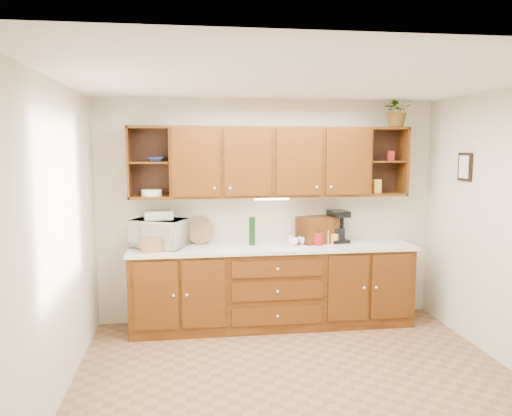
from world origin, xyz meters
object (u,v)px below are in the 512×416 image
object	(u,v)px
microwave	(159,233)
potted_plant	(397,110)
bread_box	(317,230)
coffee_maker	(338,227)

from	to	relation	value
microwave	potted_plant	xyz separation A→B (m)	(2.75, -0.02, 1.38)
bread_box	potted_plant	distance (m)	1.66
coffee_maker	microwave	bearing A→B (deg)	173.99
bread_box	potted_plant	size ratio (longest dim) A/B	1.15
coffee_maker	potted_plant	size ratio (longest dim) A/B	0.99
potted_plant	bread_box	bearing A→B (deg)	177.11
coffee_maker	potted_plant	distance (m)	1.52
microwave	potted_plant	world-z (taller)	potted_plant
potted_plant	microwave	bearing A→B (deg)	179.60
microwave	potted_plant	distance (m)	3.08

